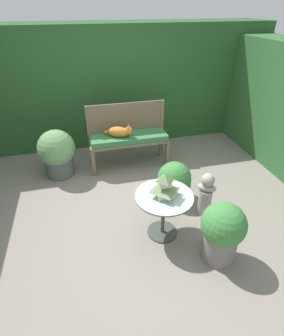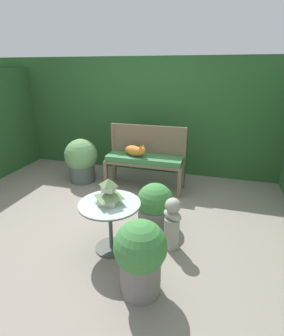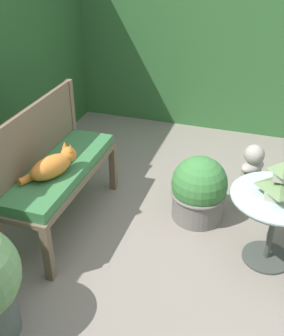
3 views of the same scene
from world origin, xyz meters
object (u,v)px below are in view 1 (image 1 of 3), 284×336
at_px(garden_bust, 206,194).
at_px(potted_plant_table_far, 174,182).
at_px(potted_plant_hedge_corner, 222,231).
at_px(patio_table, 164,204).
at_px(cat, 119,132).
at_px(potted_plant_path_edge, 57,153).
at_px(garden_bench, 129,140).
at_px(pagoda_birdhouse, 165,187).

xyz_separation_m(garden_bust, potted_plant_table_far, (-0.29, 0.40, -0.05)).
bearing_deg(potted_plant_hedge_corner, patio_table, 134.93).
bearing_deg(patio_table, garden_bust, 18.55).
distance_m(cat, potted_plant_path_edge, 1.05).
bearing_deg(potted_plant_table_far, garden_bust, -54.04).
relative_size(patio_table, potted_plant_hedge_corner, 0.92).
xyz_separation_m(potted_plant_path_edge, potted_plant_table_far, (1.61, -1.04, -0.13)).
bearing_deg(garden_bench, potted_plant_hedge_corner, -75.31).
bearing_deg(garden_bust, cat, 158.28).
bearing_deg(garden_bust, patio_table, -124.97).
bearing_deg(patio_table, cat, 98.07).
bearing_deg(potted_plant_hedge_corner, pagoda_birdhouse, 134.93).
xyz_separation_m(garden_bust, potted_plant_path_edge, (-1.91, 1.45, 0.09)).
bearing_deg(garden_bench, garden_bust, -63.42).
relative_size(garden_bench, potted_plant_path_edge, 1.68).
height_order(cat, patio_table, cat).
bearing_deg(potted_plant_hedge_corner, potted_plant_table_far, 96.72).
relative_size(patio_table, garden_bust, 1.08).
height_order(patio_table, potted_plant_table_far, patio_table).
bearing_deg(potted_plant_path_edge, garden_bust, -37.18).
bearing_deg(pagoda_birdhouse, garden_bust, 18.55).
bearing_deg(patio_table, potted_plant_path_edge, 126.91).
bearing_deg(garden_bust, garden_bench, 153.06).
xyz_separation_m(garden_bench, potted_plant_path_edge, (-1.17, -0.02, -0.08)).
bearing_deg(cat, garden_bust, -35.05).
xyz_separation_m(patio_table, potted_plant_path_edge, (-1.25, 1.67, -0.06)).
relative_size(potted_plant_hedge_corner, potted_plant_table_far, 1.26).
bearing_deg(potted_plant_table_far, potted_plant_path_edge, 147.14).
bearing_deg(patio_table, garden_bench, 92.64).
relative_size(garden_bench, garden_bust, 2.09).
xyz_separation_m(pagoda_birdhouse, potted_plant_table_far, (0.36, 0.62, -0.44)).
height_order(garden_bench, potted_plant_table_far, potted_plant_table_far).
distance_m(garden_bench, pagoda_birdhouse, 1.70).
relative_size(garden_bust, potted_plant_hedge_corner, 0.86).
xyz_separation_m(cat, potted_plant_table_far, (0.60, -1.03, -0.40)).
distance_m(cat, potted_plant_table_far, 1.26).
height_order(garden_bust, potted_plant_hedge_corner, potted_plant_hedge_corner).
height_order(garden_bust, potted_plant_table_far, garden_bust).
bearing_deg(potted_plant_hedge_corner, cat, 108.72).
relative_size(cat, pagoda_birdhouse, 1.51).
distance_m(garden_bench, potted_plant_path_edge, 1.18).
xyz_separation_m(pagoda_birdhouse, potted_plant_hedge_corner, (0.49, -0.50, -0.32)).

